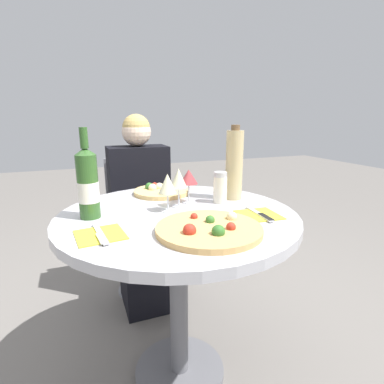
{
  "coord_description": "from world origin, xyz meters",
  "views": [
    {
      "loc": [
        -0.36,
        -1.08,
        1.15
      ],
      "look_at": [
        0.03,
        -0.08,
        0.88
      ],
      "focal_mm": 28.0,
      "sensor_mm": 36.0,
      "label": 1
    }
  ],
  "objects_px": {
    "pizza_large": "(209,229)",
    "tall_carafe": "(234,165)",
    "chair_behind_diner": "(139,227)",
    "seated_diner": "(143,222)",
    "wine_bottle": "(88,184)",
    "dining_table": "(178,243)"
  },
  "relations": [
    {
      "from": "pizza_large",
      "to": "tall_carafe",
      "type": "xyz_separation_m",
      "value": [
        0.28,
        0.34,
        0.15
      ]
    },
    {
      "from": "chair_behind_diner",
      "to": "seated_diner",
      "type": "distance_m",
      "value": 0.16
    },
    {
      "from": "pizza_large",
      "to": "seated_diner",
      "type": "bearing_deg",
      "value": 92.6
    },
    {
      "from": "chair_behind_diner",
      "to": "tall_carafe",
      "type": "distance_m",
      "value": 0.91
    },
    {
      "from": "tall_carafe",
      "to": "pizza_large",
      "type": "bearing_deg",
      "value": -129.32
    },
    {
      "from": "wine_bottle",
      "to": "chair_behind_diner",
      "type": "bearing_deg",
      "value": 66.51
    },
    {
      "from": "dining_table",
      "to": "seated_diner",
      "type": "distance_m",
      "value": 0.67
    },
    {
      "from": "wine_bottle",
      "to": "tall_carafe",
      "type": "height_order",
      "value": "same"
    },
    {
      "from": "seated_diner",
      "to": "pizza_large",
      "type": "distance_m",
      "value": 0.93
    },
    {
      "from": "seated_diner",
      "to": "chair_behind_diner",
      "type": "bearing_deg",
      "value": -90.0
    },
    {
      "from": "tall_carafe",
      "to": "chair_behind_diner",
      "type": "bearing_deg",
      "value": 114.51
    },
    {
      "from": "seated_diner",
      "to": "tall_carafe",
      "type": "xyz_separation_m",
      "value": [
        0.32,
        -0.55,
        0.42
      ]
    },
    {
      "from": "dining_table",
      "to": "chair_behind_diner",
      "type": "height_order",
      "value": "chair_behind_diner"
    },
    {
      "from": "dining_table",
      "to": "tall_carafe",
      "type": "height_order",
      "value": "tall_carafe"
    },
    {
      "from": "pizza_large",
      "to": "tall_carafe",
      "type": "bearing_deg",
      "value": 50.68
    },
    {
      "from": "dining_table",
      "to": "seated_diner",
      "type": "bearing_deg",
      "value": 90.82
    },
    {
      "from": "chair_behind_diner",
      "to": "seated_diner",
      "type": "relative_size",
      "value": 0.76
    },
    {
      "from": "tall_carafe",
      "to": "seated_diner",
      "type": "bearing_deg",
      "value": 119.72
    },
    {
      "from": "dining_table",
      "to": "pizza_large",
      "type": "xyz_separation_m",
      "value": [
        0.03,
        -0.23,
        0.14
      ]
    },
    {
      "from": "seated_diner",
      "to": "wine_bottle",
      "type": "xyz_separation_m",
      "value": [
        -0.32,
        -0.59,
        0.39
      ]
    },
    {
      "from": "chair_behind_diner",
      "to": "wine_bottle",
      "type": "xyz_separation_m",
      "value": [
        -0.32,
        -0.73,
        0.47
      ]
    },
    {
      "from": "dining_table",
      "to": "tall_carafe",
      "type": "bearing_deg",
      "value": 18.63
    }
  ]
}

